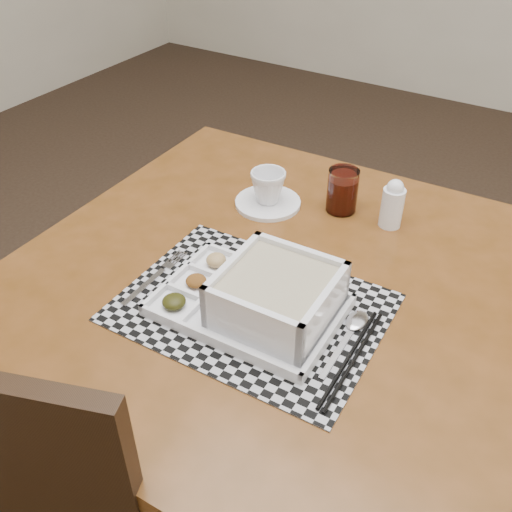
# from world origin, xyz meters

# --- Properties ---
(floor) EXTENTS (5.00, 5.00, 0.00)m
(floor) POSITION_xyz_m (0.00, 0.00, 0.00)
(floor) COLOR black
(floor) RESTS_ON ground
(dining_table) EXTENTS (1.02, 1.02, 0.74)m
(dining_table) POSITION_xyz_m (0.21, -0.45, 0.66)
(dining_table) COLOR #4E2C0E
(dining_table) RESTS_ON ground
(placemat) EXTENTS (0.47, 0.36, 0.00)m
(placemat) POSITION_xyz_m (0.22, -0.56, 0.74)
(placemat) COLOR #ACACB4
(placemat) RESTS_ON dining_table
(serving_tray) EXTENTS (0.33, 0.23, 0.10)m
(serving_tray) POSITION_xyz_m (0.26, -0.56, 0.78)
(serving_tray) COLOR white
(serving_tray) RESTS_ON placemat
(fork) EXTENTS (0.02, 0.19, 0.00)m
(fork) POSITION_xyz_m (0.02, -0.58, 0.74)
(fork) COLOR silver
(fork) RESTS_ON placemat
(spoon) EXTENTS (0.04, 0.18, 0.01)m
(spoon) POSITION_xyz_m (0.40, -0.51, 0.75)
(spoon) COLOR silver
(spoon) RESTS_ON placemat
(chopsticks) EXTENTS (0.02, 0.24, 0.01)m
(chopsticks) POSITION_xyz_m (0.43, -0.58, 0.75)
(chopsticks) COLOR black
(chopsticks) RESTS_ON placemat
(saucer) EXTENTS (0.15, 0.15, 0.01)m
(saucer) POSITION_xyz_m (0.07, -0.24, 0.74)
(saucer) COLOR white
(saucer) RESTS_ON dining_table
(cup) EXTENTS (0.09, 0.09, 0.07)m
(cup) POSITION_xyz_m (0.07, -0.24, 0.79)
(cup) COLOR white
(cup) RESTS_ON saucer
(juice_glass) EXTENTS (0.07, 0.07, 0.10)m
(juice_glass) POSITION_xyz_m (0.22, -0.17, 0.79)
(juice_glass) COLOR white
(juice_glass) RESTS_ON dining_table
(creamer_bottle) EXTENTS (0.05, 0.05, 0.11)m
(creamer_bottle) POSITION_xyz_m (0.34, -0.17, 0.79)
(creamer_bottle) COLOR white
(creamer_bottle) RESTS_ON dining_table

